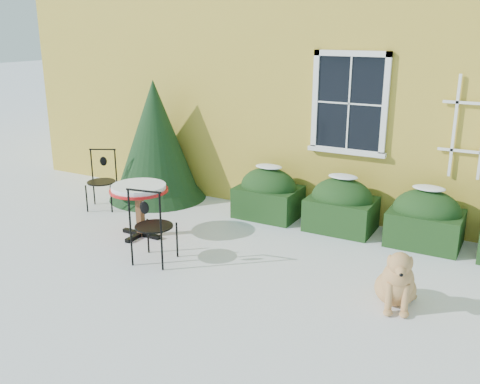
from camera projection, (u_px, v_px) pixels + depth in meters
The scene contains 8 objects.
ground at pixel (203, 277), 6.99m from camera, with size 80.00×80.00×0.00m, color white.
house at pixel (370, 23), 11.89m from camera, with size 12.40×8.40×6.40m.
hedge_row at pixel (382, 212), 8.24m from camera, with size 4.95×0.80×0.91m.
evergreen_shrub at pixel (156, 152), 10.01m from camera, with size 1.84×1.84×2.23m.
bistro_table at pixel (139, 194), 8.18m from camera, with size 0.90×0.90×0.83m.
patio_chair_near at pixel (152, 225), 7.27m from camera, with size 0.57×0.56×1.11m.
patio_chair_far at pixel (102, 179), 9.55m from camera, with size 0.63×0.62×1.05m.
dog at pixel (397, 282), 6.17m from camera, with size 0.62×0.86×0.77m.
Camera 1 is at (3.49, -5.32, 3.13)m, focal length 40.00 mm.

